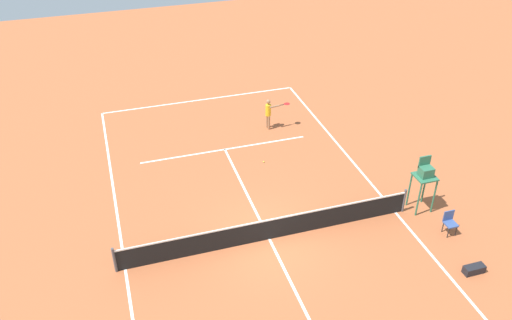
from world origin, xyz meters
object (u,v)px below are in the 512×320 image
Objects in this scene: player_serving at (269,111)px; umpire_chair at (425,176)px; courtside_chair_near at (450,222)px; tennis_ball at (264,162)px; equipment_bag at (474,269)px.

umpire_chair is at bearing 17.41° from player_serving.
player_serving reaches higher than courtside_chair_near.
tennis_ball is 0.03× the size of umpire_chair.
player_serving is 12.39m from equipment_bag.
umpire_chair is 4.05m from equipment_bag.
equipment_bag is at bearing 88.14° from umpire_chair.
umpire_chair reaches higher than courtside_chair_near.
player_serving is at bearing -73.01° from equipment_bag.
player_serving is at bearing -67.69° from courtside_chair_near.
courtside_chair_near is (-0.25, 1.66, -1.07)m from umpire_chair.
tennis_ball is 0.07× the size of courtside_chair_near.
tennis_ball is at bearing -30.24° from player_serving.
courtside_chair_near is (-5.22, 6.76, 0.50)m from tennis_ball.
umpire_chair is 1.99m from courtside_chair_near.
umpire_chair is at bearing -91.86° from equipment_bag.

